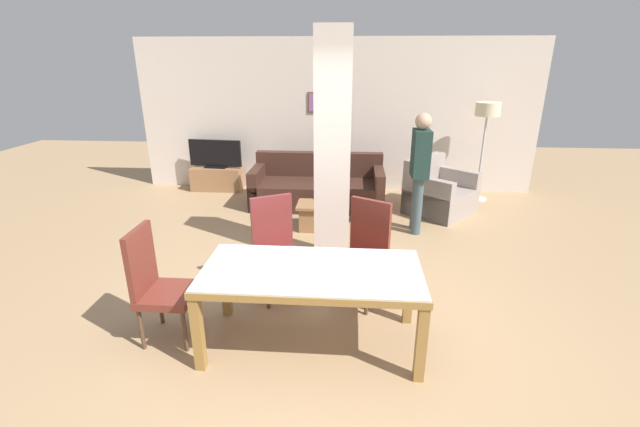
{
  "coord_description": "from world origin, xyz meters",
  "views": [
    {
      "loc": [
        0.3,
        -3.14,
        2.39
      ],
      "look_at": [
        0.0,
        0.92,
        0.88
      ],
      "focal_mm": 24.0,
      "sensor_mm": 36.0,
      "label": 1
    }
  ],
  "objects": [
    {
      "name": "ground_plane",
      "position": [
        0.0,
        0.0,
        0.0
      ],
      "size": [
        18.0,
        18.0,
        0.0
      ],
      "primitive_type": "plane",
      "color": "#A5835D"
    },
    {
      "name": "back_wall",
      "position": [
        -0.0,
        4.74,
        1.35
      ],
      "size": [
        7.2,
        0.09,
        2.7
      ],
      "color": "beige",
      "rests_on": "ground_plane"
    },
    {
      "name": "divider_pillar",
      "position": [
        0.09,
        1.67,
        1.35
      ],
      "size": [
        0.41,
        0.34,
        2.7
      ],
      "color": "beige",
      "rests_on": "ground_plane"
    },
    {
      "name": "dining_table",
      "position": [
        0.0,
        0.0,
        0.59
      ],
      "size": [
        1.84,
        0.88,
        0.73
      ],
      "color": "olive",
      "rests_on": "ground_plane"
    },
    {
      "name": "dining_chair_head_left",
      "position": [
        -1.35,
        0.0,
        0.55
      ],
      "size": [
        0.46,
        0.46,
        1.04
      ],
      "rotation": [
        0.0,
        0.0,
        -1.57
      ],
      "color": "maroon",
      "rests_on": "ground_plane"
    },
    {
      "name": "dining_chair_far_left",
      "position": [
        -0.46,
        0.86,
        0.55
      ],
      "size": [
        0.62,
        0.62,
        1.04
      ],
      "rotation": [
        0.0,
        0.0,
        -2.66
      ],
      "color": "maroon",
      "rests_on": "ground_plane"
    },
    {
      "name": "dining_chair_far_right",
      "position": [
        0.46,
        0.81,
        0.55
      ],
      "size": [
        0.63,
        0.63,
        1.04
      ],
      "rotation": [
        0.0,
        0.0,
        2.63
      ],
      "color": "maroon",
      "rests_on": "ground_plane"
    },
    {
      "name": "sofa",
      "position": [
        -0.25,
        3.74,
        0.28
      ],
      "size": [
        2.18,
        0.94,
        0.83
      ],
      "rotation": [
        0.0,
        0.0,
        3.14
      ],
      "color": "#3D231B",
      "rests_on": "ground_plane"
    },
    {
      "name": "armchair",
      "position": [
        1.71,
        3.51,
        0.3
      ],
      "size": [
        1.26,
        1.27,
        0.87
      ],
      "rotation": [
        0.0,
        0.0,
        3.99
      ],
      "color": "gray",
      "rests_on": "ground_plane"
    },
    {
      "name": "coffee_table",
      "position": [
        -0.14,
        2.65,
        0.2
      ],
      "size": [
        0.63,
        0.45,
        0.39
      ],
      "color": "#946841",
      "rests_on": "ground_plane"
    },
    {
      "name": "bottle",
      "position": [
        -0.05,
        2.75,
        0.48
      ],
      "size": [
        0.08,
        0.08,
        0.25
      ],
      "color": "#4C2D14",
      "rests_on": "coffee_table"
    },
    {
      "name": "tv_stand",
      "position": [
        -2.21,
        4.46,
        0.21
      ],
      "size": [
        0.93,
        0.4,
        0.43
      ],
      "color": "#9C6D47",
      "rests_on": "ground_plane"
    },
    {
      "name": "tv_screen",
      "position": [
        -2.21,
        4.46,
        0.68
      ],
      "size": [
        0.99,
        0.23,
        0.52
      ],
      "rotation": [
        0.0,
        0.0,
        3.05
      ],
      "color": "black",
      "rests_on": "tv_stand"
    },
    {
      "name": "floor_lamp",
      "position": [
        2.52,
        4.23,
        1.42
      ],
      "size": [
        0.4,
        0.4,
        1.67
      ],
      "color": "#B7B7BC",
      "rests_on": "ground_plane"
    },
    {
      "name": "standing_person",
      "position": [
        1.24,
        2.66,
        0.97
      ],
      "size": [
        0.22,
        0.38,
        1.68
      ],
      "rotation": [
        0.0,
        0.0,
        -4.71
      ],
      "color": "#405259",
      "rests_on": "ground_plane"
    }
  ]
}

